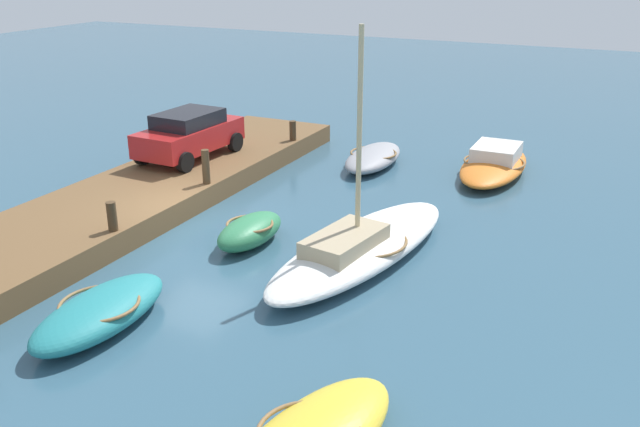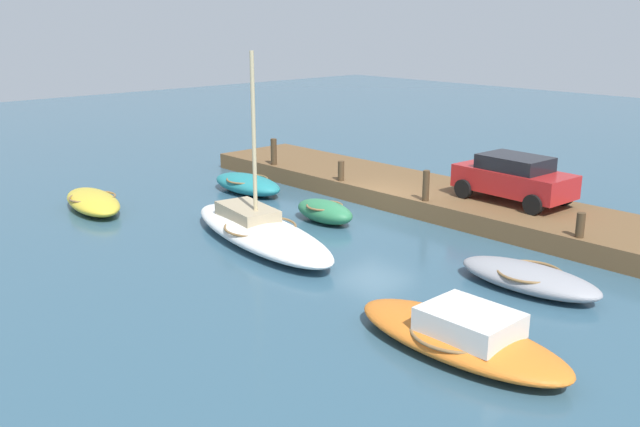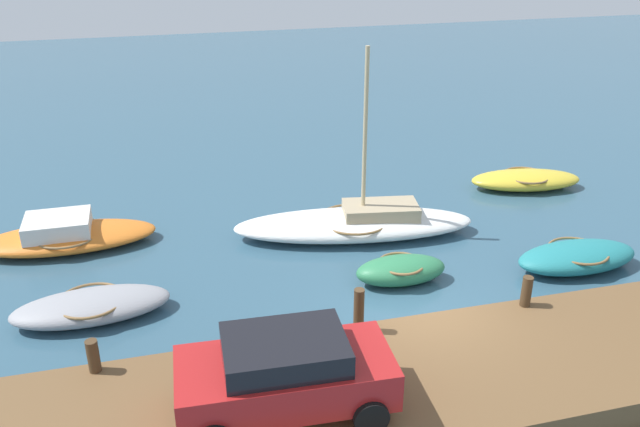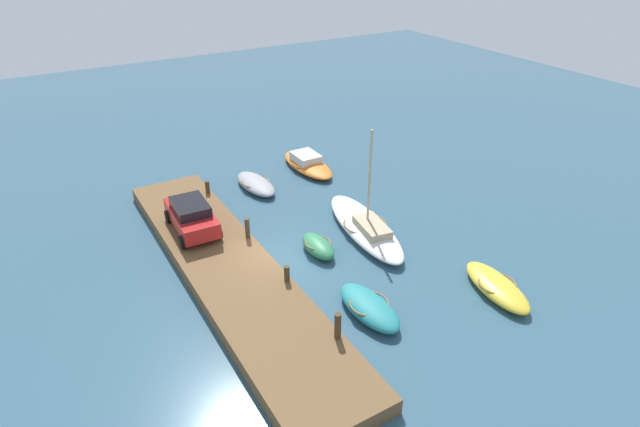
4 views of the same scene
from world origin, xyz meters
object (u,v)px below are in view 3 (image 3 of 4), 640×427
at_px(motorboat_orange, 66,235).
at_px(mooring_post_west, 93,356).
at_px(rowboat_grey, 91,306).
at_px(parked_car, 285,373).
at_px(mooring_post_mid_west, 359,310).
at_px(sailboat_white, 356,223).
at_px(rowboat_yellow, 526,180).
at_px(rowboat_teal, 577,257).
at_px(dinghy_green, 401,270).
at_px(mooring_post_mid_east, 526,291).

height_order(motorboat_orange, mooring_post_west, mooring_post_west).
height_order(rowboat_grey, parked_car, parked_car).
bearing_deg(rowboat_grey, parked_car, -56.20).
relative_size(motorboat_orange, mooring_post_mid_west, 4.82).
bearing_deg(mooring_post_mid_west, sailboat_white, 72.91).
relative_size(rowboat_yellow, rowboat_grey, 1.08).
distance_m(mooring_post_west, mooring_post_mid_west, 5.41).
distance_m(rowboat_teal, mooring_post_west, 12.50).
bearing_deg(rowboat_teal, rowboat_yellow, 72.66).
bearing_deg(motorboat_orange, mooring_post_west, -80.93).
bearing_deg(rowboat_teal, sailboat_white, 145.66).
height_order(rowboat_teal, mooring_post_west, mooring_post_west).
height_order(dinghy_green, sailboat_white, sailboat_white).
distance_m(rowboat_teal, mooring_post_mid_east, 3.67).
bearing_deg(parked_car, mooring_post_mid_east, 21.13).
xyz_separation_m(dinghy_green, mooring_post_mid_west, (-2.02, -2.68, 0.78)).
height_order(sailboat_white, mooring_post_west, sailboat_white).
distance_m(dinghy_green, mooring_post_mid_east, 3.39).
distance_m(motorboat_orange, mooring_post_mid_west, 9.62).
xyz_separation_m(dinghy_green, rowboat_teal, (4.87, -0.51, -0.01)).
xyz_separation_m(rowboat_teal, parked_car, (-8.90, -4.18, 1.08)).
distance_m(sailboat_white, parked_car, 8.57).
height_order(mooring_post_west, mooring_post_mid_west, mooring_post_mid_west).
relative_size(rowboat_teal, motorboat_orange, 0.70).
height_order(rowboat_yellow, rowboat_grey, rowboat_yellow).
xyz_separation_m(rowboat_teal, mooring_post_mid_east, (-2.89, -2.17, 0.64)).
bearing_deg(dinghy_green, parked_car, -128.58).
relative_size(rowboat_teal, mooring_post_west, 4.93).
distance_m(dinghy_green, rowboat_yellow, 8.18).
xyz_separation_m(dinghy_green, parked_car, (-4.03, -4.70, 1.08)).
relative_size(rowboat_yellow, rowboat_teal, 1.17).
height_order(dinghy_green, mooring_post_west, mooring_post_west).
bearing_deg(motorboat_orange, sailboat_white, -9.65).
bearing_deg(rowboat_yellow, mooring_post_mid_east, -110.55).
height_order(rowboat_grey, motorboat_orange, motorboat_orange).
height_order(rowboat_yellow, mooring_post_mid_west, mooring_post_mid_west).
distance_m(rowboat_yellow, rowboat_grey, 14.96).
bearing_deg(rowboat_teal, mooring_post_mid_east, -143.65).
bearing_deg(rowboat_yellow, motorboat_orange, -167.37).
distance_m(rowboat_yellow, parked_car, 14.33).
bearing_deg(mooring_post_west, mooring_post_mid_east, 0.00).
height_order(rowboat_yellow, rowboat_teal, rowboat_teal).
bearing_deg(rowboat_teal, parked_car, -155.36).
bearing_deg(mooring_post_mid_west, rowboat_grey, 152.19).
relative_size(dinghy_green, motorboat_orange, 0.49).
relative_size(dinghy_green, mooring_post_mid_east, 3.31).
bearing_deg(mooring_post_west, sailboat_white, 38.22).
distance_m(motorboat_orange, mooring_post_mid_east, 12.68).
bearing_deg(dinghy_green, rowboat_teal, -3.98).
bearing_deg(rowboat_yellow, rowboat_grey, -151.77).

